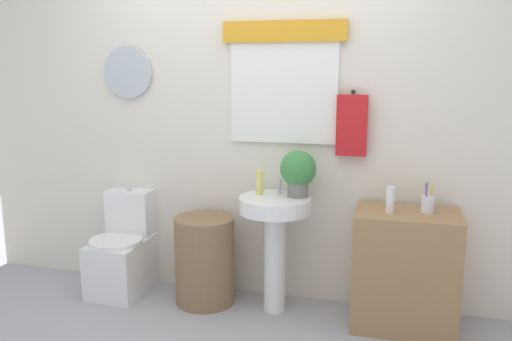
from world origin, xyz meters
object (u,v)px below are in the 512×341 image
(laundry_hamper, at_px, (205,260))
(pedestal_sink, at_px, (275,228))
(toilet, at_px, (123,253))
(wooden_cabinet, at_px, (405,270))
(potted_plant, at_px, (298,171))
(toothbrush_cup, at_px, (428,204))
(lotion_bottle, at_px, (390,200))
(soap_bottle, at_px, (259,182))

(laundry_hamper, height_order, pedestal_sink, pedestal_sink)
(toilet, height_order, wooden_cabinet, wooden_cabinet)
(laundry_hamper, distance_m, potted_plant, 0.92)
(laundry_hamper, bearing_deg, wooden_cabinet, 0.00)
(pedestal_sink, xyz_separation_m, toothbrush_cup, (0.96, 0.02, 0.23))
(potted_plant, bearing_deg, wooden_cabinet, -4.84)
(laundry_hamper, xyz_separation_m, pedestal_sink, (0.50, 0.00, 0.28))
(pedestal_sink, bearing_deg, laundry_hamper, -180.00)
(lotion_bottle, bearing_deg, soap_bottle, 174.00)
(soap_bottle, height_order, potted_plant, potted_plant)
(laundry_hamper, distance_m, wooden_cabinet, 1.35)
(soap_bottle, bearing_deg, toothbrush_cup, -1.59)
(pedestal_sink, height_order, soap_bottle, soap_bottle)
(wooden_cabinet, distance_m, soap_bottle, 1.09)
(toilet, xyz_separation_m, pedestal_sink, (1.16, -0.03, 0.30))
(soap_bottle, xyz_separation_m, toothbrush_cup, (1.08, -0.03, -0.07))
(pedestal_sink, xyz_separation_m, lotion_bottle, (0.74, -0.04, 0.25))
(pedestal_sink, bearing_deg, toothbrush_cup, 1.20)
(lotion_bottle, xyz_separation_m, toothbrush_cup, (0.22, 0.06, -0.03))
(laundry_hamper, height_order, toothbrush_cup, toothbrush_cup)
(pedestal_sink, bearing_deg, wooden_cabinet, -0.00)
(wooden_cabinet, distance_m, toothbrush_cup, 0.45)
(toilet, height_order, pedestal_sink, pedestal_sink)
(soap_bottle, bearing_deg, pedestal_sink, -22.62)
(wooden_cabinet, distance_m, lotion_bottle, 0.48)
(laundry_hamper, height_order, potted_plant, potted_plant)
(toilet, bearing_deg, toothbrush_cup, -0.38)
(pedestal_sink, xyz_separation_m, wooden_cabinet, (0.85, -0.00, -0.21))
(laundry_hamper, distance_m, toothbrush_cup, 1.55)
(pedestal_sink, distance_m, toothbrush_cup, 0.99)
(wooden_cabinet, distance_m, potted_plant, 0.92)
(lotion_bottle, relative_size, toothbrush_cup, 0.88)
(toilet, relative_size, wooden_cabinet, 0.99)
(potted_plant, bearing_deg, pedestal_sink, -156.80)
(pedestal_sink, xyz_separation_m, soap_bottle, (-0.12, 0.05, 0.29))
(toothbrush_cup, bearing_deg, toilet, 179.62)
(laundry_hamper, bearing_deg, potted_plant, 5.33)
(pedestal_sink, bearing_deg, lotion_bottle, -3.11)
(soap_bottle, bearing_deg, lotion_bottle, -6.00)
(laundry_hamper, relative_size, pedestal_sink, 0.78)
(toilet, relative_size, soap_bottle, 4.48)
(wooden_cabinet, bearing_deg, lotion_bottle, -160.30)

